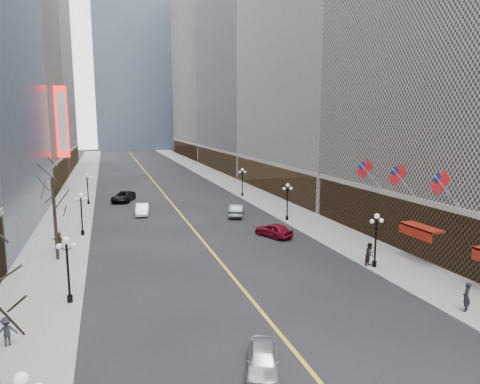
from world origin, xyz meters
TOP-DOWN VIEW (x-y plane):
  - sidewalk_east at (14.00, 70.00)m, footprint 6.00×230.00m
  - sidewalk_west at (-14.00, 70.00)m, footprint 6.00×230.00m
  - lane_line at (0.00, 80.00)m, footprint 0.25×200.00m
  - bldg_east_c at (29.88, 106.00)m, footprint 26.60×40.60m
  - bldg_east_d at (29.90, 149.00)m, footprint 26.60×46.60m
  - bldg_west_d at (-29.92, 121.00)m, footprint 26.60×38.60m
  - streetlamp_east_1 at (11.80, 30.00)m, footprint 1.26×0.44m
  - streetlamp_east_2 at (11.80, 48.00)m, footprint 1.26×0.44m
  - streetlamp_east_3 at (11.80, 66.00)m, footprint 1.26×0.44m
  - streetlamp_west_1 at (-11.80, 30.00)m, footprint 1.26×0.44m
  - streetlamp_west_2 at (-11.80, 48.00)m, footprint 1.26×0.44m
  - streetlamp_west_3 at (-11.80, 66.00)m, footprint 1.26×0.44m
  - flag_3 at (15.31, 27.00)m, footprint 2.87×0.12m
  - flag_4 at (15.31, 32.00)m, footprint 2.87×0.12m
  - flag_5 at (15.31, 37.00)m, footprint 2.87×0.12m
  - awning_c at (16.11, 30.00)m, footprint 1.40×4.00m
  - theatre_marquee at (-15.88, 80.00)m, footprint 2.00×0.55m
  - tree_west_far at (-13.50, 40.00)m, footprint 3.60×3.60m
  - car_nb_near at (-2.27, 18.74)m, footprint 2.90×4.27m
  - car_nb_mid at (-4.85, 56.89)m, footprint 2.06×4.64m
  - car_nb_far at (-6.82, 67.46)m, footprint 4.29×6.17m
  - car_sb_mid at (7.49, 41.68)m, footprint 3.45×4.76m
  - car_sb_far at (6.64, 52.40)m, footprint 3.31×5.20m
  - ped_ne_corner at (12.32, 21.03)m, footprint 0.86×0.82m
  - ped_east_walk at (11.60, 30.41)m, footprint 1.08×0.90m
  - ped_west_walk at (-14.58, 25.02)m, footprint 1.12×0.66m
  - ped_west_far at (-13.69, 43.45)m, footprint 1.39×1.29m

SIDE VIEW (x-z plane):
  - lane_line at x=0.00m, z-range 0.00..0.02m
  - sidewalk_east at x=14.00m, z-range 0.00..0.15m
  - sidewalk_west at x=-14.00m, z-range 0.00..0.15m
  - car_nb_near at x=-2.27m, z-range 0.00..1.35m
  - car_nb_mid at x=-4.85m, z-range 0.00..1.48m
  - car_sb_mid at x=7.49m, z-range 0.00..1.51m
  - car_nb_far at x=-6.82m, z-range 0.00..1.56m
  - car_sb_far at x=6.64m, z-range 0.00..1.62m
  - ped_west_far at x=-13.69m, z-range 0.15..1.74m
  - ped_west_walk at x=-14.58m, z-range 0.15..1.78m
  - ped_ne_corner at x=12.32m, z-range 0.15..2.06m
  - ped_east_walk at x=11.60m, z-range 0.15..2.10m
  - streetlamp_east_1 at x=11.80m, z-range 0.64..5.16m
  - streetlamp_east_2 at x=11.80m, z-range 0.64..5.16m
  - streetlamp_east_3 at x=11.80m, z-range 0.64..5.16m
  - streetlamp_west_1 at x=-11.80m, z-range 0.64..5.16m
  - streetlamp_west_2 at x=-11.80m, z-range 0.64..5.16m
  - streetlamp_west_3 at x=-11.80m, z-range 0.64..5.16m
  - awning_c at x=16.11m, z-range 2.62..3.54m
  - tree_west_far at x=-13.50m, z-range 2.28..10.20m
  - flag_3 at x=15.31m, z-range 5.85..8.72m
  - flag_4 at x=15.31m, z-range 5.85..8.72m
  - flag_5 at x=15.31m, z-range 5.85..8.72m
  - theatre_marquee at x=-15.88m, z-range 6.00..18.00m
  - bldg_east_c at x=29.88m, z-range -0.22..48.58m
  - bldg_east_d at x=29.90m, z-range -0.23..62.57m
  - bldg_west_d at x=-29.92m, z-range -0.23..72.57m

